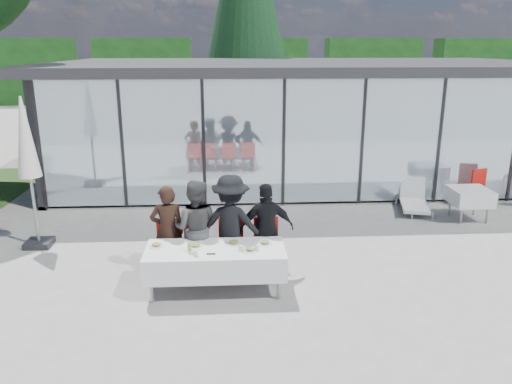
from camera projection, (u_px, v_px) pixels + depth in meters
The scene contains 24 objects.
ground at pixel (249, 278), 8.71m from camera, with size 90.00×90.00×0.00m, color gray.
pavilion at pixel (300, 102), 16.03m from camera, with size 14.80×8.80×3.44m.
treeline at pixel (202, 71), 34.79m from camera, with size 62.50×2.00×4.40m.
dining_table at pixel (215, 261), 8.12m from camera, with size 2.26×0.96×0.75m.
diner_a at pixel (168, 231), 8.63m from camera, with size 0.60×0.60×1.64m, color black.
diner_chair_a at pixel (169, 244), 8.79m from camera, with size 0.44×0.44×0.97m.
diner_b at pixel (196, 228), 8.64m from camera, with size 0.84×0.84×1.72m, color #4B4B4B.
diner_chair_b at pixel (197, 244), 8.82m from camera, with size 0.44×0.44×0.97m.
diner_c at pixel (231, 225), 8.67m from camera, with size 1.16×1.16×1.80m, color black.
diner_chair_c at pixel (231, 243), 8.85m from camera, with size 0.44×0.44×0.97m.
diner_d at pixel (267, 229), 8.73m from camera, with size 0.96×0.96×1.64m, color black.
diner_chair_d at pixel (266, 242), 8.89m from camera, with size 0.44×0.44×0.97m.
plate_a at pixel (156, 245), 8.12m from camera, with size 0.25×0.25×0.07m.
plate_b at pixel (196, 246), 8.11m from camera, with size 0.25×0.25×0.07m.
plate_c at pixel (234, 243), 8.22m from camera, with size 0.25×0.25×0.07m.
plate_d at pixel (265, 243), 8.22m from camera, with size 0.25×0.25×0.07m.
plate_extra at pixel (250, 249), 7.95m from camera, with size 0.25×0.25×0.07m.
juice_bottle at pixel (190, 247), 7.89m from camera, with size 0.06×0.06×0.17m, color #88A545.
drinking_glasses at pixel (232, 250), 7.88m from camera, with size 1.04×0.22×0.10m.
folded_eyeglasses at pixel (211, 254), 7.83m from camera, with size 0.14×0.03×0.01m, color black.
spare_table_right at pixel (470, 197), 11.50m from camera, with size 0.86×0.86×0.74m.
spare_chair_b at pixel (475, 185), 12.53m from camera, with size 0.55×0.55×0.97m.
market_umbrella at pixel (27, 148), 9.54m from camera, with size 0.50×0.50×3.00m.
lounger at pixel (414, 200), 12.28m from camera, with size 0.90×1.44×0.72m.
Camera 1 is at (-0.35, -7.92, 3.90)m, focal length 35.00 mm.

